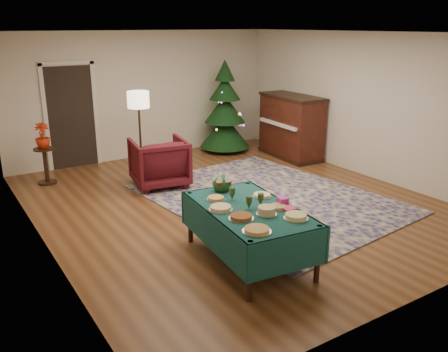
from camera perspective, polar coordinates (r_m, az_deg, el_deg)
room_shell at (r=7.51m, az=1.13°, el=6.51°), size 7.00×7.00×7.00m
doorway at (r=10.08m, az=-17.92°, el=7.10°), size 1.08×0.04×2.16m
rug at (r=8.06m, az=5.30°, el=-2.68°), size 3.64×4.52×0.02m
buffet_table at (r=5.81m, az=3.00°, el=-5.12°), size 1.24×1.91×0.70m
platter_0 at (r=5.12m, az=3.97°, el=-6.50°), size 0.32×0.32×0.04m
platter_1 at (r=5.49m, az=8.65°, el=-4.84°), size 0.29×0.29×0.06m
platter_2 at (r=5.43m, az=2.08°, el=-4.95°), size 0.29×0.29×0.05m
platter_3 at (r=5.56m, az=5.15°, el=-4.19°), size 0.25×0.25×0.10m
platter_4 at (r=5.76m, az=6.49°, el=-3.72°), size 0.24×0.24×0.04m
platter_5 at (r=5.68m, az=-0.41°, el=-3.88°), size 0.30×0.30×0.05m
platter_6 at (r=6.12m, az=4.59°, el=-2.34°), size 0.25×0.25×0.04m
platter_7 at (r=6.00m, az=-0.98°, el=-2.70°), size 0.24×0.24×0.04m
goblet_0 at (r=5.97m, az=0.99°, el=-2.11°), size 0.07×0.07×0.16m
goblet_1 at (r=5.79m, az=4.44°, el=-2.83°), size 0.07×0.07×0.16m
goblet_2 at (r=5.69m, az=3.03°, el=-3.16°), size 0.07×0.07×0.16m
napkin_stack at (r=5.72m, az=7.78°, el=-3.94°), size 0.15×0.15×0.04m
gift_box at (r=5.87m, az=7.05°, el=-3.02°), size 0.12×0.12×0.09m
centerpiece at (r=6.29m, az=-0.24°, el=-0.72°), size 0.25×0.25×0.29m
armchair at (r=8.62m, az=-7.80°, el=1.90°), size 1.07×1.02×0.96m
floor_lamp at (r=8.92m, az=-10.25°, el=8.40°), size 0.40×0.40×1.66m
side_table at (r=9.30m, az=-20.63°, el=1.09°), size 0.38×0.38×0.67m
potted_plant at (r=9.18m, az=-20.95°, el=3.92°), size 0.26×0.46×0.26m
christmas_tree at (r=10.89m, az=0.10°, el=7.85°), size 1.16×1.16×2.08m
piano at (r=10.54m, az=8.06°, el=5.85°), size 0.84×1.62×1.36m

